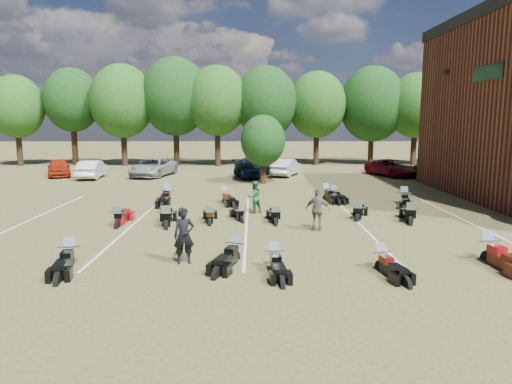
{
  "coord_description": "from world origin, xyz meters",
  "views": [
    {
      "loc": [
        -2.71,
        -17.22,
        4.58
      ],
      "look_at": [
        -2.57,
        4.0,
        1.2
      ],
      "focal_mm": 32.0,
      "sensor_mm": 36.0,
      "label": 1
    }
  ],
  "objects_px": {
    "person_green": "(254,197)",
    "person_grey": "(318,210)",
    "car_4": "(249,168)",
    "person_black": "(184,236)",
    "motorcycle_14": "(167,200)",
    "motorcycle_7": "(118,228)",
    "car_0": "(59,167)",
    "motorcycle_3": "(235,261)"
  },
  "relations": [
    {
      "from": "person_black",
      "to": "motorcycle_7",
      "type": "relative_size",
      "value": 0.77
    },
    {
      "from": "car_0",
      "to": "person_green",
      "type": "bearing_deg",
      "value": -66.3
    },
    {
      "from": "car_0",
      "to": "motorcycle_7",
      "type": "distance_m",
      "value": 20.57
    },
    {
      "from": "motorcycle_7",
      "to": "motorcycle_14",
      "type": "distance_m",
      "value": 6.81
    },
    {
      "from": "motorcycle_14",
      "to": "person_black",
      "type": "bearing_deg",
      "value": -80.75
    },
    {
      "from": "person_grey",
      "to": "motorcycle_3",
      "type": "xyz_separation_m",
      "value": [
        -3.27,
        -4.12,
        -0.88
      ]
    },
    {
      "from": "motorcycle_14",
      "to": "motorcycle_3",
      "type": "bearing_deg",
      "value": -73.19
    },
    {
      "from": "car_4",
      "to": "person_grey",
      "type": "distance_m",
      "value": 18.02
    },
    {
      "from": "car_4",
      "to": "person_black",
      "type": "xyz_separation_m",
      "value": [
        -1.85,
        -22.07,
        0.16
      ]
    },
    {
      "from": "car_4",
      "to": "person_green",
      "type": "distance_m",
      "value": 14.09
    },
    {
      "from": "person_green",
      "to": "motorcycle_3",
      "type": "bearing_deg",
      "value": 52.45
    },
    {
      "from": "car_4",
      "to": "motorcycle_14",
      "type": "distance_m",
      "value": 11.36
    },
    {
      "from": "motorcycle_7",
      "to": "car_4",
      "type": "bearing_deg",
      "value": -108.76
    },
    {
      "from": "motorcycle_7",
      "to": "motorcycle_14",
      "type": "bearing_deg",
      "value": -98.5
    },
    {
      "from": "car_0",
      "to": "person_black",
      "type": "distance_m",
      "value": 26.63
    },
    {
      "from": "person_green",
      "to": "motorcycle_14",
      "type": "distance_m",
      "value": 6.28
    },
    {
      "from": "person_green",
      "to": "person_grey",
      "type": "bearing_deg",
      "value": 92.7
    },
    {
      "from": "car_4",
      "to": "person_grey",
      "type": "relative_size",
      "value": 2.48
    },
    {
      "from": "car_4",
      "to": "motorcycle_7",
      "type": "distance_m",
      "value": 17.99
    },
    {
      "from": "person_grey",
      "to": "motorcycle_14",
      "type": "height_order",
      "value": "person_grey"
    },
    {
      "from": "person_black",
      "to": "motorcycle_14",
      "type": "distance_m",
      "value": 12.04
    },
    {
      "from": "person_grey",
      "to": "motorcycle_14",
      "type": "distance_m",
      "value": 10.64
    },
    {
      "from": "motorcycle_3",
      "to": "motorcycle_7",
      "type": "xyz_separation_m",
      "value": [
        -5.22,
        4.75,
        0.0
      ]
    },
    {
      "from": "person_green",
      "to": "motorcycle_14",
      "type": "xyz_separation_m",
      "value": [
        -4.99,
        3.71,
        -0.8
      ]
    },
    {
      "from": "person_black",
      "to": "motorcycle_14",
      "type": "bearing_deg",
      "value": 89.72
    },
    {
      "from": "person_green",
      "to": "car_4",
      "type": "bearing_deg",
      "value": -121.08
    },
    {
      "from": "car_0",
      "to": "motorcycle_7",
      "type": "height_order",
      "value": "car_0"
    },
    {
      "from": "car_4",
      "to": "person_black",
      "type": "relative_size",
      "value": 2.41
    },
    {
      "from": "car_0",
      "to": "motorcycle_3",
      "type": "bearing_deg",
      "value": -79.24
    },
    {
      "from": "car_0",
      "to": "motorcycle_14",
      "type": "distance_m",
      "value": 15.63
    },
    {
      "from": "person_grey",
      "to": "motorcycle_7",
      "type": "height_order",
      "value": "person_grey"
    },
    {
      "from": "person_green",
      "to": "motorcycle_14",
      "type": "bearing_deg",
      "value": -69.42
    },
    {
      "from": "person_grey",
      "to": "motorcycle_3",
      "type": "distance_m",
      "value": 5.33
    },
    {
      "from": "car_0",
      "to": "person_grey",
      "type": "xyz_separation_m",
      "value": [
        18.5,
        -18.58,
        0.17
      ]
    },
    {
      "from": "car_0",
      "to": "motorcycle_3",
      "type": "xyz_separation_m",
      "value": [
        15.23,
        -22.7,
        -0.72
      ]
    },
    {
      "from": "person_grey",
      "to": "motorcycle_7",
      "type": "xyz_separation_m",
      "value": [
        -8.49,
        0.63,
        -0.88
      ]
    },
    {
      "from": "person_black",
      "to": "person_grey",
      "type": "distance_m",
      "value": 6.51
    },
    {
      "from": "person_grey",
      "to": "car_0",
      "type": "bearing_deg",
      "value": -28.69
    },
    {
      "from": "car_4",
      "to": "motorcycle_3",
      "type": "xyz_separation_m",
      "value": [
        -0.23,
        -21.88,
        -0.75
      ]
    },
    {
      "from": "person_green",
      "to": "person_grey",
      "type": "distance_m",
      "value": 4.51
    },
    {
      "from": "car_0",
      "to": "person_black",
      "type": "relative_size",
      "value": 2.32
    },
    {
      "from": "car_0",
      "to": "person_green",
      "type": "xyz_separation_m",
      "value": [
        15.88,
        -14.91,
        0.08
      ]
    }
  ]
}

